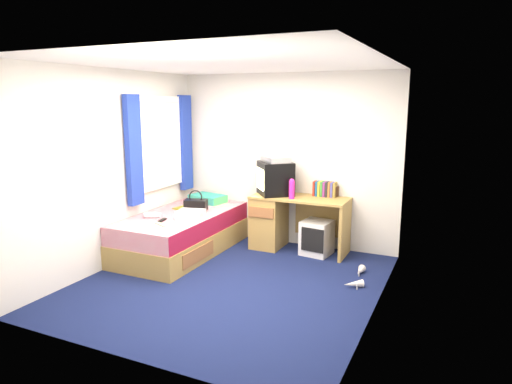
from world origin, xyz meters
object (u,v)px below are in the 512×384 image
at_px(pink_water_bottle, 292,190).
at_px(aerosol_can, 293,188).
at_px(vcr, 276,159).
at_px(picture_frame, 336,192).
at_px(desk, 281,219).
at_px(water_bottle, 152,215).
at_px(magazine, 185,208).
at_px(towel, 191,215).
at_px(crt_tv, 275,178).
at_px(remote_control, 162,220).
at_px(storage_cube, 317,238).
at_px(white_heels, 357,277).
at_px(colour_swatch_fan, 161,224).
at_px(handbag, 196,205).
at_px(pillow, 208,199).
at_px(bed, 182,233).

distance_m(pink_water_bottle, aerosol_can, 0.23).
distance_m(vcr, picture_frame, 0.93).
height_order(desk, water_bottle, desk).
bearing_deg(magazine, towel, -49.10).
xyz_separation_m(crt_tv, towel, (-0.77, -0.94, -0.38)).
bearing_deg(magazine, remote_control, -79.48).
distance_m(pink_water_bottle, water_bottle, 1.84).
xyz_separation_m(storage_cube, vcr, (-0.63, 0.07, 1.01)).
bearing_deg(white_heels, picture_frame, 118.79).
bearing_deg(towel, desk, 47.30).
bearing_deg(crt_tv, vcr, 90.00).
distance_m(towel, magazine, 0.61).
height_order(storage_cube, colour_swatch_fan, colour_swatch_fan).
bearing_deg(water_bottle, magazine, 83.06).
height_order(pink_water_bottle, colour_swatch_fan, pink_water_bottle).
height_order(picture_frame, towel, picture_frame).
bearing_deg(handbag, pillow, 86.18).
distance_m(crt_tv, vcr, 0.26).
relative_size(bed, pink_water_bottle, 8.46).
xyz_separation_m(picture_frame, pink_water_bottle, (-0.50, -0.35, 0.05)).
relative_size(desk, handbag, 3.84).
xyz_separation_m(aerosol_can, water_bottle, (-1.49, -1.17, -0.27)).
bearing_deg(storage_cube, water_bottle, -143.61).
bearing_deg(picture_frame, white_heels, -50.08).
height_order(crt_tv, aerosol_can, crt_tv).
bearing_deg(crt_tv, desk, 50.66).
bearing_deg(colour_swatch_fan, storage_cube, 38.77).
relative_size(crt_tv, aerosol_can, 3.24).
relative_size(bed, remote_control, 12.50).
bearing_deg(picture_frame, handbag, -147.00).
bearing_deg(pink_water_bottle, picture_frame, 35.02).
bearing_deg(magazine, crt_tv, 22.29).
relative_size(picture_frame, white_heels, 0.22).
distance_m(crt_tv, aerosol_can, 0.28).
height_order(handbag, white_heels, handbag).
distance_m(storage_cube, magazine, 1.88).
bearing_deg(colour_swatch_fan, magazine, 104.78).
height_order(pillow, pink_water_bottle, pink_water_bottle).
bearing_deg(towel, pink_water_bottle, 35.65).
xyz_separation_m(pink_water_bottle, colour_swatch_fan, (-1.25, -1.17, -0.32)).
relative_size(vcr, colour_swatch_fan, 1.84).
relative_size(storage_cube, magazine, 1.64).
height_order(crt_tv, magazine, crt_tv).
bearing_deg(desk, water_bottle, -140.48).
height_order(pillow, crt_tv, crt_tv).
xyz_separation_m(storage_cube, crt_tv, (-0.63, 0.06, 0.75)).
distance_m(vcr, colour_swatch_fan, 1.78).
height_order(crt_tv, handbag, crt_tv).
relative_size(handbag, remote_control, 2.12).
xyz_separation_m(remote_control, white_heels, (2.37, 0.41, -0.51)).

